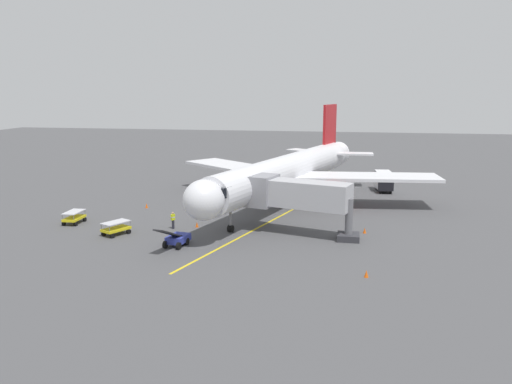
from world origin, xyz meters
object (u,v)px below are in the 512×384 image
airplane (287,172)px  box_truck_rear_apron (384,181)px  ground_crew_marshaller (173,220)px  belt_loader_portside (176,238)px  baggage_cart_starboard_side (116,228)px  safety_cone_nose_left (197,225)px  baggage_cart_near_nose (74,217)px  safety_cone_wing_starboard (365,230)px  safety_cone_wing_port (366,274)px  jet_bridge (292,195)px  safety_cone_nose_right (147,206)px

airplane → box_truck_rear_apron: size_ratio=8.31×
ground_crew_marshaller → belt_loader_portside: size_ratio=0.36×
belt_loader_portside → baggage_cart_starboard_side: size_ratio=1.60×
ground_crew_marshaller → safety_cone_nose_left: size_ratio=3.11×
airplane → ground_crew_marshaller: (9.76, 13.01, -3.12)m
airplane → baggage_cart_near_nose: 24.45m
airplane → baggage_cart_starboard_side: bearing=48.2°
ground_crew_marshaller → belt_loader_portside: belt_loader_portside is taller
safety_cone_wing_starboard → ground_crew_marshaller: bearing=5.3°
baggage_cart_starboard_side → box_truck_rear_apron: size_ratio=0.62×
baggage_cart_near_nose → safety_cone_wing_port: bearing=160.2°
ground_crew_marshaller → baggage_cart_starboard_side: ground_crew_marshaller is taller
safety_cone_wing_starboard → box_truck_rear_apron: bearing=-97.6°
belt_loader_portside → safety_cone_nose_left: bearing=-89.1°
ground_crew_marshaller → safety_cone_nose_left: bearing=-156.0°
baggage_cart_starboard_side → safety_cone_nose_left: baggage_cart_starboard_side is taller
baggage_cart_near_nose → box_truck_rear_apron: box_truck_rear_apron is taller
jet_bridge → belt_loader_portside: bearing=33.3°
ground_crew_marshaller → safety_cone_wing_port: 21.32m
airplane → safety_cone_nose_right: bearing=16.9°
jet_bridge → safety_cone_nose_right: (17.89, -7.51, -3.49)m
ground_crew_marshaller → safety_cone_wing_port: size_ratio=3.11×
jet_bridge → baggage_cart_starboard_side: size_ratio=3.87×
box_truck_rear_apron → safety_cone_nose_right: (27.79, 15.60, -1.11)m
jet_bridge → baggage_cart_starboard_side: bearing=13.0°
safety_cone_nose_left → baggage_cart_near_nose: bearing=3.8°
ground_crew_marshaller → baggage_cart_near_nose: bearing=-0.6°
baggage_cart_near_nose → safety_cone_nose_left: bearing=-176.2°
jet_bridge → safety_cone_wing_starboard: (-6.94, -1.06, -3.49)m
jet_bridge → baggage_cart_near_nose: 22.72m
baggage_cart_near_nose → safety_cone_wing_port: baggage_cart_near_nose is taller
baggage_cart_starboard_side → safety_cone_nose_left: (-6.77, -4.05, -0.38)m
airplane → safety_cone_nose_left: (7.60, 12.05, -3.73)m
ground_crew_marshaller → safety_cone_wing_port: bearing=150.7°
ground_crew_marshaller → safety_cone_nose_right: ground_crew_marshaller is taller
jet_bridge → safety_cone_nose_right: jet_bridge is taller
belt_loader_portside → safety_cone_nose_right: size_ratio=8.57×
jet_bridge → safety_cone_nose_left: 10.22m
box_truck_rear_apron → belt_loader_portside: bearing=56.5°
baggage_cart_near_nose → safety_cone_wing_starboard: baggage_cart_near_nose is taller
baggage_cart_near_nose → belt_loader_portside: (-13.00, 5.67, 0.06)m
safety_cone_nose_right → safety_cone_wing_port: bearing=143.0°
belt_loader_portside → safety_cone_nose_left: (0.10, -6.52, -0.44)m
baggage_cart_starboard_side → safety_cone_wing_port: bearing=162.4°
safety_cone_nose_left → safety_cone_nose_right: size_ratio=1.00×
ground_crew_marshaller → safety_cone_wing_starboard: ground_crew_marshaller is taller
belt_loader_portside → baggage_cart_starboard_side: (6.87, -2.47, -0.06)m
safety_cone_nose_right → belt_loader_portside: bearing=121.4°
jet_bridge → safety_cone_nose_left: jet_bridge is taller
airplane → safety_cone_wing_port: 25.33m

